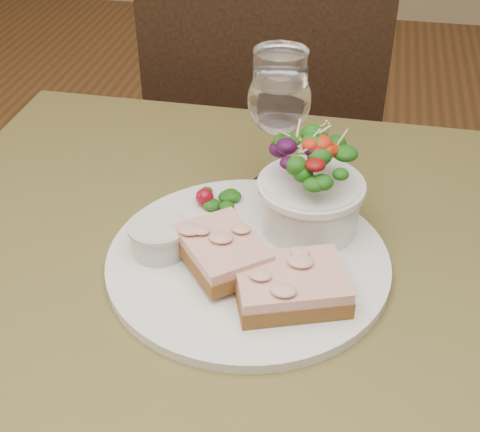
% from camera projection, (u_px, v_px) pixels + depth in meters
% --- Properties ---
extents(cafe_table, '(0.80, 0.80, 0.75)m').
position_uv_depth(cafe_table, '(227.00, 346.00, 0.78)').
color(cafe_table, '#4F4921').
rests_on(cafe_table, ground).
extents(chair_far, '(0.46, 0.46, 0.90)m').
position_uv_depth(chair_far, '(264.00, 228.00, 1.55)').
color(chair_far, black).
rests_on(chair_far, ground).
extents(dinner_plate, '(0.31, 0.31, 0.01)m').
position_uv_depth(dinner_plate, '(248.00, 261.00, 0.74)').
color(dinner_plate, silver).
rests_on(dinner_plate, cafe_table).
extents(sandwich_front, '(0.13, 0.11, 0.03)m').
position_uv_depth(sandwich_front, '(291.00, 285.00, 0.67)').
color(sandwich_front, '#4B2714').
rests_on(sandwich_front, dinner_plate).
extents(sandwich_back, '(0.12, 0.12, 0.03)m').
position_uv_depth(sandwich_back, '(222.00, 251.00, 0.71)').
color(sandwich_back, '#4B2714').
rests_on(sandwich_back, dinner_plate).
extents(ramekin, '(0.06, 0.06, 0.04)m').
position_uv_depth(ramekin, '(159.00, 236.00, 0.73)').
color(ramekin, beige).
rests_on(ramekin, dinner_plate).
extents(salad_bowl, '(0.11, 0.11, 0.13)m').
position_uv_depth(salad_bowl, '(312.00, 183.00, 0.75)').
color(salad_bowl, silver).
rests_on(salad_bowl, dinner_plate).
extents(garnish, '(0.05, 0.04, 0.02)m').
position_uv_depth(garnish, '(214.00, 197.00, 0.81)').
color(garnish, '#0B3E0B').
rests_on(garnish, dinner_plate).
extents(wine_glass, '(0.08, 0.08, 0.18)m').
position_uv_depth(wine_glass, '(279.00, 103.00, 0.79)').
color(wine_glass, white).
rests_on(wine_glass, cafe_table).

